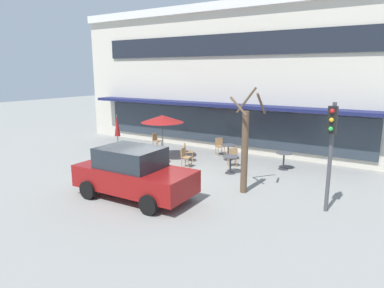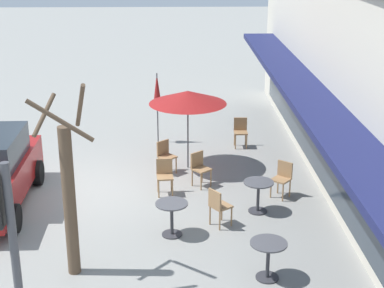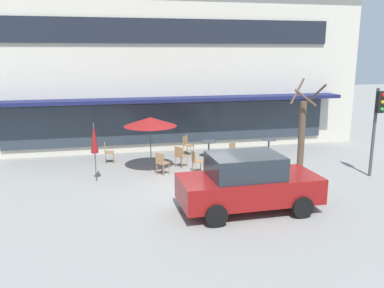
{
  "view_description": "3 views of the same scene",
  "coord_description": "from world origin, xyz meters",
  "px_view_note": "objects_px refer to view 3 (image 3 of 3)",
  "views": [
    {
      "loc": [
        8.52,
        -10.59,
        4.28
      ],
      "look_at": [
        0.02,
        3.03,
        0.87
      ],
      "focal_mm": 32.0,
      "sensor_mm": 36.0,
      "label": 1
    },
    {
      "loc": [
        13.77,
        2.35,
        6.14
      ],
      "look_at": [
        -0.31,
        2.74,
        1.1
      ],
      "focal_mm": 55.0,
      "sensor_mm": 36.0,
      "label": 2
    },
    {
      "loc": [
        -3.29,
        -13.09,
        4.72
      ],
      "look_at": [
        0.22,
        2.58,
        1.05
      ],
      "focal_mm": 38.0,
      "sensor_mm": 36.0,
      "label": 3
    }
  ],
  "objects_px": {
    "patio_umbrella_green_folded": "(94,139)",
    "cafe_table_near_wall": "(209,146)",
    "cafe_chair_2": "(180,155)",
    "cafe_chair_5": "(162,162)",
    "cafe_chair_3": "(230,150)",
    "parked_sedan": "(248,183)",
    "patio_umbrella_cream_folded": "(150,122)",
    "cafe_chair_1": "(196,160)",
    "traffic_light_pole": "(377,118)",
    "cafe_table_by_tree": "(269,144)",
    "cafe_chair_4": "(107,151)",
    "street_tree": "(302,136)",
    "cafe_chair_0": "(187,144)",
    "cafe_table_streetside": "(247,156)"
  },
  "relations": [
    {
      "from": "street_tree",
      "to": "traffic_light_pole",
      "type": "bearing_deg",
      "value": -6.16
    },
    {
      "from": "patio_umbrella_cream_folded",
      "to": "parked_sedan",
      "type": "bearing_deg",
      "value": -64.03
    },
    {
      "from": "patio_umbrella_cream_folded",
      "to": "cafe_chair_5",
      "type": "height_order",
      "value": "patio_umbrella_cream_folded"
    },
    {
      "from": "traffic_light_pole",
      "to": "cafe_chair_1",
      "type": "bearing_deg",
      "value": 162.96
    },
    {
      "from": "cafe_chair_0",
      "to": "cafe_table_near_wall",
      "type": "bearing_deg",
      "value": -40.01
    },
    {
      "from": "patio_umbrella_cream_folded",
      "to": "cafe_chair_3",
      "type": "height_order",
      "value": "patio_umbrella_cream_folded"
    },
    {
      "from": "cafe_table_streetside",
      "to": "traffic_light_pole",
      "type": "distance_m",
      "value": 5.14
    },
    {
      "from": "cafe_chair_1",
      "to": "parked_sedan",
      "type": "bearing_deg",
      "value": -81.64
    },
    {
      "from": "patio_umbrella_cream_folded",
      "to": "street_tree",
      "type": "distance_m",
      "value": 5.83
    },
    {
      "from": "cafe_chair_2",
      "to": "traffic_light_pole",
      "type": "relative_size",
      "value": 0.26
    },
    {
      "from": "patio_umbrella_cream_folded",
      "to": "cafe_chair_5",
      "type": "xyz_separation_m",
      "value": [
        0.34,
        -0.62,
        -1.5
      ]
    },
    {
      "from": "cafe_chair_5",
      "to": "traffic_light_pole",
      "type": "xyz_separation_m",
      "value": [
        7.87,
        -1.98,
        1.77
      ]
    },
    {
      "from": "cafe_chair_2",
      "to": "cafe_chair_3",
      "type": "distance_m",
      "value": 2.29
    },
    {
      "from": "patio_umbrella_green_folded",
      "to": "cafe_table_near_wall",
      "type": "bearing_deg",
      "value": 26.32
    },
    {
      "from": "cafe_table_by_tree",
      "to": "cafe_chair_2",
      "type": "bearing_deg",
      "value": -165.87
    },
    {
      "from": "patio_umbrella_green_folded",
      "to": "traffic_light_pole",
      "type": "relative_size",
      "value": 0.65
    },
    {
      "from": "cafe_table_streetside",
      "to": "cafe_chair_4",
      "type": "xyz_separation_m",
      "value": [
        -5.59,
        2.07,
        0.01
      ]
    },
    {
      "from": "cafe_chair_1",
      "to": "cafe_chair_4",
      "type": "xyz_separation_m",
      "value": [
        -3.41,
        2.25,
        0.0
      ]
    },
    {
      "from": "cafe_table_near_wall",
      "to": "cafe_chair_2",
      "type": "bearing_deg",
      "value": -140.3
    },
    {
      "from": "cafe_chair_0",
      "to": "cafe_chair_2",
      "type": "xyz_separation_m",
      "value": [
        -0.72,
        -2.01,
        0.0
      ]
    },
    {
      "from": "cafe_chair_1",
      "to": "cafe_chair_4",
      "type": "height_order",
      "value": "same"
    },
    {
      "from": "cafe_table_near_wall",
      "to": "cafe_chair_2",
      "type": "relative_size",
      "value": 0.85
    },
    {
      "from": "cafe_chair_0",
      "to": "parked_sedan",
      "type": "relative_size",
      "value": 0.21
    },
    {
      "from": "cafe_chair_3",
      "to": "traffic_light_pole",
      "type": "relative_size",
      "value": 0.26
    },
    {
      "from": "cafe_table_near_wall",
      "to": "street_tree",
      "type": "distance_m",
      "value": 4.76
    },
    {
      "from": "cafe_chair_1",
      "to": "traffic_light_pole",
      "type": "xyz_separation_m",
      "value": [
        6.49,
        -1.99,
        1.77
      ]
    },
    {
      "from": "cafe_chair_0",
      "to": "cafe_chair_2",
      "type": "height_order",
      "value": "same"
    },
    {
      "from": "cafe_chair_2",
      "to": "cafe_chair_5",
      "type": "relative_size",
      "value": 1.0
    },
    {
      "from": "cafe_chair_5",
      "to": "parked_sedan",
      "type": "xyz_separation_m",
      "value": [
        1.99,
        -4.17,
        0.35
      ]
    },
    {
      "from": "cafe_chair_0",
      "to": "patio_umbrella_cream_folded",
      "type": "bearing_deg",
      "value": -130.81
    },
    {
      "from": "cafe_chair_3",
      "to": "parked_sedan",
      "type": "distance_m",
      "value": 5.52
    },
    {
      "from": "cafe_table_streetside",
      "to": "cafe_chair_5",
      "type": "relative_size",
      "value": 0.85
    },
    {
      "from": "cafe_chair_0",
      "to": "street_tree",
      "type": "height_order",
      "value": "street_tree"
    },
    {
      "from": "cafe_table_near_wall",
      "to": "cafe_chair_0",
      "type": "xyz_separation_m",
      "value": [
        -0.85,
        0.71,
        0.01
      ]
    },
    {
      "from": "cafe_table_near_wall",
      "to": "parked_sedan",
      "type": "height_order",
      "value": "parked_sedan"
    },
    {
      "from": "cafe_chair_3",
      "to": "patio_umbrella_cream_folded",
      "type": "bearing_deg",
      "value": -170.4
    },
    {
      "from": "patio_umbrella_cream_folded",
      "to": "cafe_chair_4",
      "type": "relative_size",
      "value": 2.47
    },
    {
      "from": "cafe_chair_0",
      "to": "cafe_chair_4",
      "type": "distance_m",
      "value": 3.72
    },
    {
      "from": "cafe_chair_3",
      "to": "parked_sedan",
      "type": "bearing_deg",
      "value": -102.44
    },
    {
      "from": "cafe_chair_0",
      "to": "cafe_chair_4",
      "type": "relative_size",
      "value": 1.0
    },
    {
      "from": "patio_umbrella_green_folded",
      "to": "cafe_chair_5",
      "type": "relative_size",
      "value": 2.47
    },
    {
      "from": "cafe_chair_2",
      "to": "cafe_chair_4",
      "type": "xyz_separation_m",
      "value": [
        -2.94,
        1.36,
        0.0
      ]
    },
    {
      "from": "cafe_table_near_wall",
      "to": "traffic_light_pole",
      "type": "xyz_separation_m",
      "value": [
        5.39,
        -4.18,
        1.78
      ]
    },
    {
      "from": "cafe_chair_4",
      "to": "traffic_light_pole",
      "type": "distance_m",
      "value": 10.91
    },
    {
      "from": "patio_umbrella_green_folded",
      "to": "cafe_chair_3",
      "type": "distance_m",
      "value": 5.97
    },
    {
      "from": "cafe_table_by_tree",
      "to": "patio_umbrella_cream_folded",
      "type": "relative_size",
      "value": 0.35
    },
    {
      "from": "cafe_chair_5",
      "to": "street_tree",
      "type": "distance_m",
      "value": 5.4
    },
    {
      "from": "street_tree",
      "to": "patio_umbrella_cream_folded",
      "type": "bearing_deg",
      "value": 156.77
    },
    {
      "from": "cafe_table_near_wall",
      "to": "patio_umbrella_cream_folded",
      "type": "relative_size",
      "value": 0.35
    },
    {
      "from": "parked_sedan",
      "to": "traffic_light_pole",
      "type": "xyz_separation_m",
      "value": [
        5.88,
        2.18,
        1.42
      ]
    }
  ]
}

